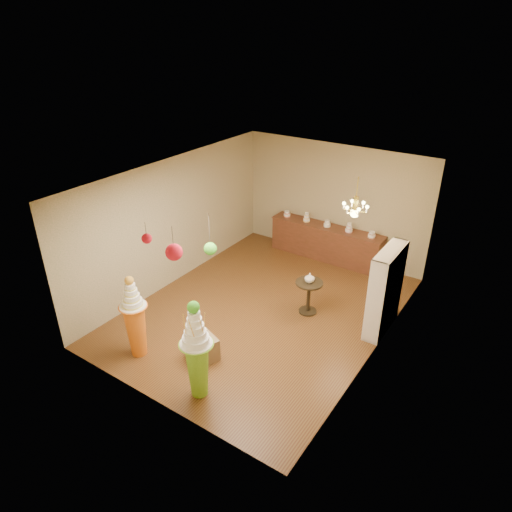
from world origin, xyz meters
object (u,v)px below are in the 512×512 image
Objects in this scene: sideboard at (326,242)px; pedestal_green at (197,357)px; round_table at (309,293)px; pedestal_orange at (136,324)px.

pedestal_green is at bearing -85.42° from sideboard.
sideboard is (-0.45, 5.67, -0.29)m from pedestal_green.
sideboard is at bearing 108.31° from round_table.
pedestal_green is 1.10× the size of pedestal_orange.
round_table is (2.01, 3.01, -0.20)m from pedestal_orange.
pedestal_green reaches higher than round_table.
sideboard is (1.18, 5.50, -0.20)m from pedestal_orange.
pedestal_green is 1.65m from pedestal_orange.
round_table is (0.82, -2.49, 0.01)m from sideboard.
round_table is at bearing 83.37° from pedestal_green.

